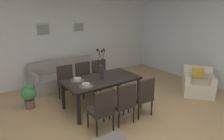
# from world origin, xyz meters

# --- Properties ---
(ground_plane) EXTENTS (9.00, 9.00, 0.00)m
(ground_plane) POSITION_xyz_m (0.00, 0.00, 0.00)
(ground_plane) COLOR tan
(back_wall_panel) EXTENTS (9.00, 0.10, 2.60)m
(back_wall_panel) POSITION_xyz_m (0.00, 3.25, 1.30)
(back_wall_panel) COLOR silver
(back_wall_panel) RESTS_ON ground
(side_window_wall) EXTENTS (0.10, 6.30, 2.60)m
(side_window_wall) POSITION_xyz_m (3.65, 0.40, 1.30)
(side_window_wall) COLOR white
(side_window_wall) RESTS_ON ground
(dining_table) EXTENTS (1.80, 0.97, 0.74)m
(dining_table) POSITION_xyz_m (0.08, 0.83, 0.67)
(dining_table) COLOR black
(dining_table) RESTS_ON ground
(dining_chair_near_left) EXTENTS (0.46, 0.46, 0.92)m
(dining_chair_near_left) POSITION_xyz_m (-0.48, -0.08, 0.51)
(dining_chair_near_left) COLOR black
(dining_chair_near_left) RESTS_ON ground
(dining_chair_near_right) EXTENTS (0.47, 0.47, 0.92)m
(dining_chair_near_right) POSITION_xyz_m (-0.46, 1.72, 0.51)
(dining_chair_near_right) COLOR black
(dining_chair_near_right) RESTS_ON ground
(dining_chair_far_left) EXTENTS (0.47, 0.47, 0.92)m
(dining_chair_far_left) POSITION_xyz_m (0.05, -0.08, 0.51)
(dining_chair_far_left) COLOR black
(dining_chair_far_left) RESTS_ON ground
(dining_chair_far_right) EXTENTS (0.44, 0.44, 0.92)m
(dining_chair_far_right) POSITION_xyz_m (0.08, 1.73, 0.51)
(dining_chair_far_right) COLOR black
(dining_chair_far_right) RESTS_ON ground
(dining_chair_mid_left) EXTENTS (0.47, 0.47, 0.92)m
(dining_chair_mid_left) POSITION_xyz_m (0.60, -0.08, 0.51)
(dining_chair_mid_left) COLOR black
(dining_chair_mid_left) RESTS_ON ground
(dining_chair_mid_right) EXTENTS (0.46, 0.46, 0.92)m
(dining_chair_mid_right) POSITION_xyz_m (0.59, 1.70, 0.51)
(dining_chair_mid_right) COLOR black
(dining_chair_mid_right) RESTS_ON ground
(centerpiece_vase) EXTENTS (0.21, 0.23, 0.73)m
(centerpiece_vase) POSITION_xyz_m (0.08, 0.83, 1.02)
(centerpiece_vase) COLOR #232326
(centerpiece_vase) RESTS_ON dining_table
(placemat_near_left) EXTENTS (0.32, 0.32, 0.01)m
(placemat_near_left) POSITION_xyz_m (-0.46, 0.61, 0.74)
(placemat_near_left) COLOR #4C4742
(placemat_near_left) RESTS_ON dining_table
(bowl_near_left) EXTENTS (0.17, 0.17, 0.07)m
(bowl_near_left) POSITION_xyz_m (-0.46, 0.61, 0.78)
(bowl_near_left) COLOR #B2ADA3
(bowl_near_left) RESTS_ON dining_table
(placemat_near_right) EXTENTS (0.32, 0.32, 0.01)m
(placemat_near_right) POSITION_xyz_m (-0.46, 1.05, 0.74)
(placemat_near_right) COLOR #4C4742
(placemat_near_right) RESTS_ON dining_table
(bowl_near_right) EXTENTS (0.17, 0.17, 0.07)m
(bowl_near_right) POSITION_xyz_m (-0.46, 1.05, 0.78)
(bowl_near_right) COLOR #B2ADA3
(bowl_near_right) RESTS_ON dining_table
(sofa) EXTENTS (2.05, 0.84, 0.80)m
(sofa) POSITION_xyz_m (-0.11, 2.70, 0.28)
(sofa) COLOR gray
(sofa) RESTS_ON ground
(side_table) EXTENTS (0.36, 0.36, 0.52)m
(side_table) POSITION_xyz_m (1.07, 2.65, 0.26)
(side_table) COLOR #3D2D23
(side_table) RESTS_ON ground
(table_lamp) EXTENTS (0.22, 0.22, 0.51)m
(table_lamp) POSITION_xyz_m (1.07, 2.65, 0.89)
(table_lamp) COLOR beige
(table_lamp) RESTS_ON side_table
(armchair) EXTENTS (1.13, 1.13, 0.75)m
(armchair) POSITION_xyz_m (2.78, -0.05, 0.29)
(armchair) COLOR beige
(armchair) RESTS_ON ground
(framed_picture_left) EXTENTS (0.39, 0.03, 0.34)m
(framed_picture_left) POSITION_xyz_m (-0.51, 3.18, 1.74)
(framed_picture_left) COLOR #B2ADA3
(framed_picture_center) EXTENTS (0.37, 0.03, 0.28)m
(framed_picture_center) POSITION_xyz_m (0.67, 3.18, 1.74)
(framed_picture_center) COLOR #B2ADA3
(potted_plant) EXTENTS (0.36, 0.36, 0.67)m
(potted_plant) POSITION_xyz_m (-1.43, 1.77, 0.37)
(potted_plant) COLOR brown
(potted_plant) RESTS_ON ground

